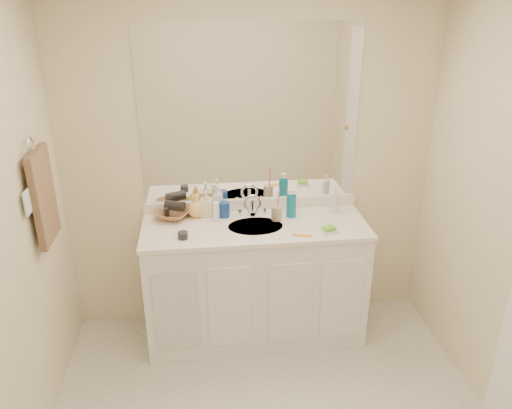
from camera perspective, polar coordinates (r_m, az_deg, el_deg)
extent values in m
cube|color=beige|center=(3.50, -0.64, 4.36)|extent=(2.60, 0.02, 2.40)
cube|color=white|center=(3.59, -0.10, -8.88)|extent=(1.50, 0.55, 0.85)
cube|color=white|center=(3.37, -0.10, -2.55)|extent=(1.52, 0.57, 0.03)
cube|color=white|center=(3.58, -0.59, 0.05)|extent=(1.52, 0.03, 0.08)
cylinder|color=beige|center=(3.35, -0.06, -2.65)|extent=(0.37, 0.37, 0.02)
cylinder|color=silver|center=(3.49, -0.41, -0.37)|extent=(0.02, 0.02, 0.11)
cube|color=white|center=(3.39, -0.65, 10.09)|extent=(1.48, 0.01, 1.20)
cylinder|color=navy|center=(3.47, -3.68, -0.56)|extent=(0.10, 0.10, 0.11)
cylinder|color=tan|center=(3.42, 2.37, -1.01)|extent=(0.09, 0.09, 0.10)
cylinder|color=#E03B96|center=(3.38, 2.57, 0.56)|extent=(0.02, 0.03, 0.18)
cylinder|color=#0B728E|center=(3.46, 4.05, -0.16)|extent=(0.08, 0.08, 0.16)
cylinder|color=silver|center=(3.56, 8.97, 0.19)|extent=(0.06, 0.06, 0.15)
cube|color=silver|center=(3.30, 8.36, -3.01)|extent=(0.11, 0.09, 0.01)
cube|color=#6DC42F|center=(3.29, 8.38, -2.72)|extent=(0.09, 0.07, 0.03)
cube|color=orange|center=(3.23, 5.27, -3.54)|extent=(0.13, 0.06, 0.01)
cylinder|color=black|center=(3.21, -8.36, -3.50)|extent=(0.08, 0.08, 0.04)
cylinder|color=white|center=(3.40, -4.58, -0.82)|extent=(0.04, 0.04, 0.14)
imported|color=white|center=(3.50, -4.39, 0.53)|extent=(0.10, 0.10, 0.21)
imported|color=#F0E4C4|center=(3.48, -5.67, 0.16)|extent=(0.09, 0.10, 0.19)
imported|color=#FAC561|center=(3.48, -6.85, -0.14)|extent=(0.13, 0.13, 0.16)
imported|color=#925F3B|center=(3.50, -9.50, -1.07)|extent=(0.31, 0.31, 0.06)
cylinder|color=black|center=(3.48, -9.24, -0.15)|extent=(0.15, 0.11, 0.07)
torus|color=silver|center=(3.01, -24.38, 6.09)|extent=(0.01, 0.11, 0.11)
cube|color=brown|center=(3.10, -23.12, 0.84)|extent=(0.04, 0.32, 0.55)
cube|color=white|center=(2.91, -24.66, 0.22)|extent=(0.01, 0.08, 0.13)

